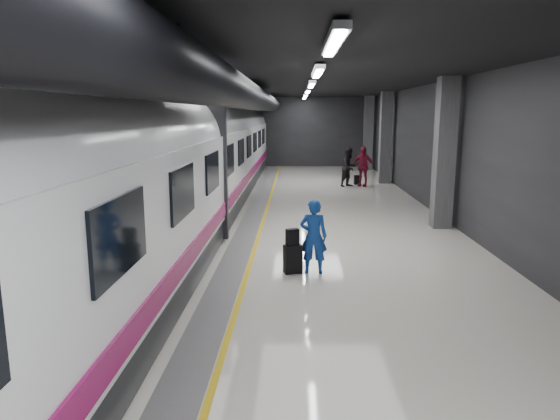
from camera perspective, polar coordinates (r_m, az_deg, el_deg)
ground at (r=13.56m, az=1.35°, el=-3.71°), size 40.00×40.00×0.00m
platform_hall at (r=14.08m, az=0.26°, el=11.39°), size 10.02×40.02×4.51m
train at (r=13.60m, az=-12.47°, el=4.95°), size 3.05×38.00×4.05m
traveler_main at (r=10.83m, az=3.85°, el=-3.04°), size 0.63×0.44×1.64m
suitcase_main at (r=10.93m, az=1.47°, el=-5.62°), size 0.44×0.34×0.62m
shoulder_bag at (r=10.81m, az=1.43°, el=-3.11°), size 0.31×0.24×0.36m
traveler_far_a at (r=24.07m, az=7.91°, el=4.86°), size 1.13×1.11×1.84m
traveler_far_b at (r=24.27m, az=9.43°, el=4.94°), size 1.21×0.91×1.91m
suitcase_far at (r=24.91m, az=8.82°, el=3.43°), size 0.34×0.24×0.46m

